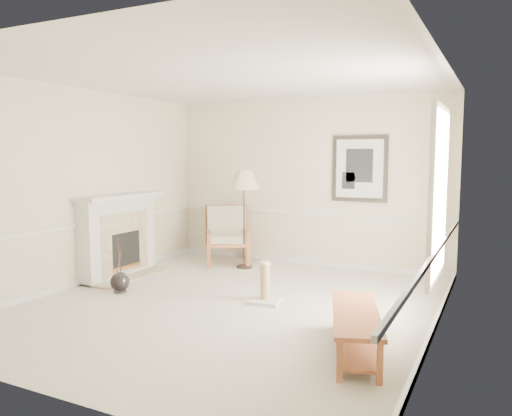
% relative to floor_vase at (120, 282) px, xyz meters
% --- Properties ---
extents(ground, '(5.50, 5.50, 0.00)m').
position_rel_floor_vase_xyz_m(ground, '(1.67, 0.16, -0.15)').
color(ground, silver).
rests_on(ground, ground).
extents(room, '(5.04, 5.54, 2.92)m').
position_rel_floor_vase_xyz_m(room, '(1.81, 0.24, 1.72)').
color(room, beige).
rests_on(room, ground).
extents(fireplace, '(0.64, 1.64, 1.31)m').
position_rel_floor_vase_xyz_m(fireplace, '(-0.67, 0.76, 0.50)').
color(fireplace, white).
rests_on(fireplace, ground).
extents(floor_vase, '(0.27, 0.27, 0.79)m').
position_rel_floor_vase_xyz_m(floor_vase, '(0.00, 0.00, 0.00)').
color(floor_vase, black).
rests_on(floor_vase, ground).
extents(armchair, '(1.08, 1.10, 1.01)m').
position_rel_floor_vase_xyz_m(armchair, '(0.37, 2.40, 0.40)').
color(armchair, '#975B31').
rests_on(armchair, ground).
extents(floor_lamp, '(0.68, 0.68, 1.68)m').
position_rel_floor_vase_xyz_m(floor_lamp, '(0.84, 2.16, 1.32)').
color(floor_lamp, black).
rests_on(floor_lamp, ground).
extents(bench, '(0.87, 1.52, 0.42)m').
position_rel_floor_vase_xyz_m(bench, '(3.53, -0.63, 0.13)').
color(bench, '#975B31').
rests_on(bench, ground).
extents(scratching_post, '(0.44, 0.44, 0.55)m').
position_rel_floor_vase_xyz_m(scratching_post, '(2.03, 0.47, 0.03)').
color(scratching_post, white).
rests_on(scratching_post, ground).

